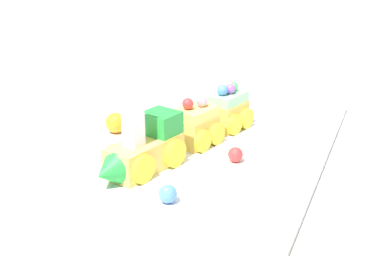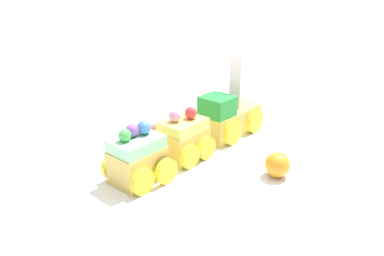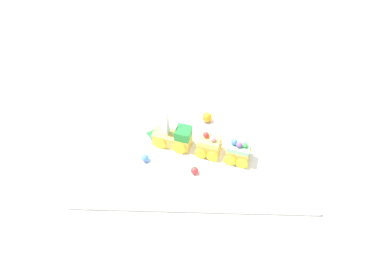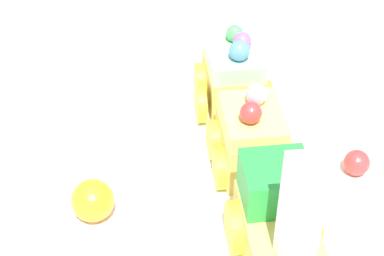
% 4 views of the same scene
% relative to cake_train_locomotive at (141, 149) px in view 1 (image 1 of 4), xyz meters
% --- Properties ---
extents(ground_plane, '(10.00, 10.00, 0.00)m').
position_rel_cake_train_locomotive_xyz_m(ground_plane, '(-0.07, 0.02, -0.04)').
color(ground_plane, beige).
extents(display_board, '(0.61, 0.40, 0.01)m').
position_rel_cake_train_locomotive_xyz_m(display_board, '(-0.07, 0.02, -0.04)').
color(display_board, white).
rests_on(display_board, ground_plane).
extents(cake_train_locomotive, '(0.14, 0.08, 0.12)m').
position_rel_cake_train_locomotive_xyz_m(cake_train_locomotive, '(0.00, 0.00, 0.00)').
color(cake_train_locomotive, '#E0BC56').
rests_on(cake_train_locomotive, display_board).
extents(cake_car_lemon, '(0.08, 0.08, 0.07)m').
position_rel_cake_train_locomotive_xyz_m(cake_car_lemon, '(-0.11, 0.03, -0.00)').
color(cake_car_lemon, '#E0BC56').
rests_on(cake_car_lemon, display_board).
extents(cake_car_mint, '(0.08, 0.08, 0.07)m').
position_rel_cake_train_locomotive_xyz_m(cake_car_mint, '(-0.19, 0.05, -0.00)').
color(cake_car_mint, '#E0BC56').
rests_on(cake_car_mint, display_board).
extents(gumball_blue, '(0.02, 0.02, 0.02)m').
position_rel_cake_train_locomotive_xyz_m(gumball_blue, '(0.06, 0.07, -0.02)').
color(gumball_blue, '#4C84E0').
rests_on(gumball_blue, display_board).
extents(gumball_red, '(0.02, 0.02, 0.02)m').
position_rel_cake_train_locomotive_xyz_m(gumball_red, '(-0.07, 0.10, -0.02)').
color(gumball_red, red).
rests_on(gumball_red, display_board).
extents(gumball_orange, '(0.03, 0.03, 0.03)m').
position_rel_cake_train_locomotive_xyz_m(gumball_orange, '(-0.11, -0.10, -0.01)').
color(gumball_orange, orange).
rests_on(gumball_orange, display_board).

